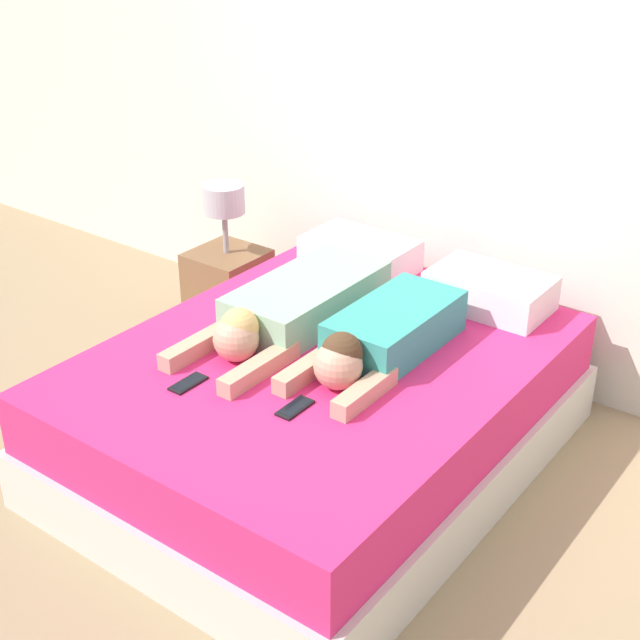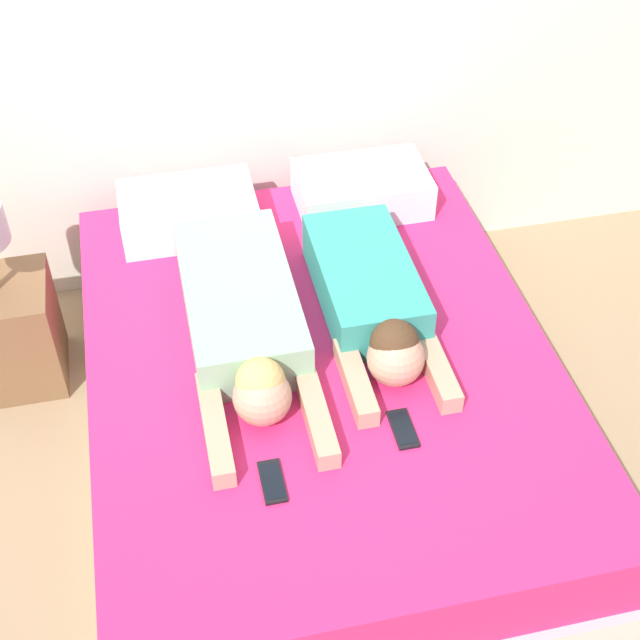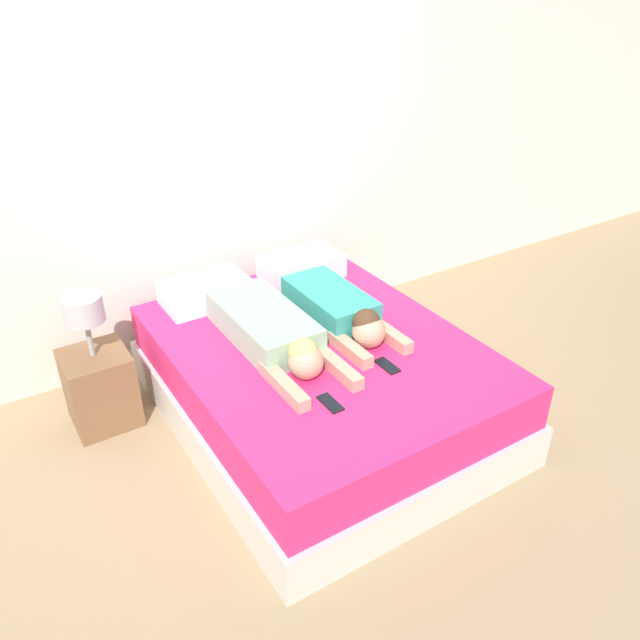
{
  "view_description": "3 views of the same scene",
  "coord_description": "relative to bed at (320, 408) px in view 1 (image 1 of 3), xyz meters",
  "views": [
    {
      "loc": [
        1.89,
        -2.52,
        2.28
      ],
      "look_at": [
        0.0,
        0.0,
        0.67
      ],
      "focal_mm": 50.0,
      "sensor_mm": 36.0,
      "label": 1
    },
    {
      "loc": [
        -0.46,
        -2.08,
        2.65
      ],
      "look_at": [
        0.0,
        0.0,
        0.67
      ],
      "focal_mm": 50.0,
      "sensor_mm": 36.0,
      "label": 2
    },
    {
      "loc": [
        -1.59,
        -2.52,
        2.38
      ],
      "look_at": [
        0.0,
        0.0,
        0.67
      ],
      "focal_mm": 35.0,
      "sensor_mm": 36.0,
      "label": 3
    }
  ],
  "objects": [
    {
      "name": "pillow_head_right",
      "position": [
        0.35,
        0.79,
        0.34
      ],
      "size": [
        0.52,
        0.33,
        0.16
      ],
      "color": "white",
      "rests_on": "bed"
    },
    {
      "name": "person_right",
      "position": [
        0.21,
        0.11,
        0.35
      ],
      "size": [
        0.34,
        0.9,
        0.22
      ],
      "color": "teal",
      "rests_on": "bed"
    },
    {
      "name": "bed",
      "position": [
        0.0,
        0.0,
        0.0
      ],
      "size": [
        1.62,
        2.04,
        0.52
      ],
      "color": "beige",
      "rests_on": "ground_plane"
    },
    {
      "name": "cell_phone_left",
      "position": [
        -0.25,
        -0.5,
        0.27
      ],
      "size": [
        0.07,
        0.16,
        0.01
      ],
      "color": "black",
      "rests_on": "bed"
    },
    {
      "name": "wall_back",
      "position": [
        0.0,
        1.17,
        1.05
      ],
      "size": [
        12.0,
        0.06,
        2.6
      ],
      "color": "silver",
      "rests_on": "ground_plane"
    },
    {
      "name": "person_left",
      "position": [
        -0.24,
        0.12,
        0.35
      ],
      "size": [
        0.38,
        1.09,
        0.21
      ],
      "color": "#8CBF99",
      "rests_on": "bed"
    },
    {
      "name": "cell_phone_right",
      "position": [
        0.18,
        -0.39,
        0.27
      ],
      "size": [
        0.07,
        0.16,
        0.01
      ],
      "color": "black",
      "rests_on": "bed"
    },
    {
      "name": "nightstand",
      "position": [
        -1.1,
        0.65,
        0.03
      ],
      "size": [
        0.36,
        0.36,
        0.83
      ],
      "color": "brown",
      "rests_on": "ground_plane"
    },
    {
      "name": "pillow_head_left",
      "position": [
        -0.35,
        0.79,
        0.34
      ],
      "size": [
        0.52,
        0.33,
        0.16
      ],
      "color": "white",
      "rests_on": "bed"
    },
    {
      "name": "ground_plane",
      "position": [
        0.0,
        0.0,
        -0.25
      ],
      "size": [
        12.0,
        12.0,
        0.0
      ],
      "primitive_type": "plane",
      "color": "#9E8460"
    }
  ]
}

